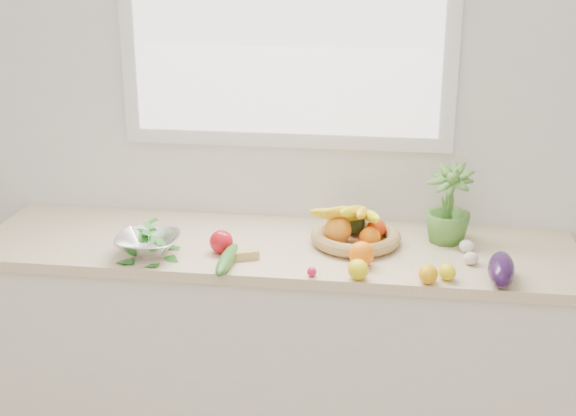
# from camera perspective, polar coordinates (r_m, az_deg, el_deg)

# --- Properties ---
(back_wall) EXTENTS (4.50, 0.02, 2.70)m
(back_wall) POSITION_cam_1_polar(r_m,az_deg,el_deg) (3.17, -0.09, 7.08)
(back_wall) COLOR white
(back_wall) RESTS_ON ground
(counter_cabinet) EXTENTS (2.20, 0.58, 0.86)m
(counter_cabinet) POSITION_cam_1_polar(r_m,az_deg,el_deg) (3.22, -0.84, -10.28)
(counter_cabinet) COLOR silver
(counter_cabinet) RESTS_ON ground
(countertop) EXTENTS (2.24, 0.62, 0.04)m
(countertop) POSITION_cam_1_polar(r_m,az_deg,el_deg) (3.03, -0.89, -2.87)
(countertop) COLOR beige
(countertop) RESTS_ON counter_cabinet
(window_frame) EXTENTS (1.30, 0.03, 1.10)m
(window_frame) POSITION_cam_1_polar(r_m,az_deg,el_deg) (3.09, -0.14, 14.28)
(window_frame) COLOR white
(window_frame) RESTS_ON back_wall
(window_pane) EXTENTS (1.18, 0.01, 0.98)m
(window_pane) POSITION_cam_1_polar(r_m,az_deg,el_deg) (3.07, -0.19, 14.25)
(window_pane) COLOR white
(window_pane) RESTS_ON window_frame
(orange_loose) EXTENTS (0.09, 0.09, 0.09)m
(orange_loose) POSITION_cam_1_polar(r_m,az_deg,el_deg) (2.82, 5.25, -3.27)
(orange_loose) COLOR orange
(orange_loose) RESTS_ON countertop
(lemon_a) EXTENTS (0.09, 0.10, 0.07)m
(lemon_a) POSITION_cam_1_polar(r_m,az_deg,el_deg) (2.72, 5.01, -4.38)
(lemon_a) COLOR yellow
(lemon_a) RESTS_ON countertop
(lemon_b) EXTENTS (0.07, 0.08, 0.07)m
(lemon_b) POSITION_cam_1_polar(r_m,az_deg,el_deg) (2.72, 9.93, -4.64)
(lemon_b) COLOR #F3A60D
(lemon_b) RESTS_ON countertop
(lemon_c) EXTENTS (0.08, 0.09, 0.06)m
(lemon_c) POSITION_cam_1_polar(r_m,az_deg,el_deg) (2.76, 11.24, -4.48)
(lemon_c) COLOR yellow
(lemon_c) RESTS_ON countertop
(apple) EXTENTS (0.11, 0.11, 0.09)m
(apple) POSITION_cam_1_polar(r_m,az_deg,el_deg) (2.93, -4.77, -2.40)
(apple) COLOR red
(apple) RESTS_ON countertop
(ginger) EXTENTS (0.11, 0.08, 0.03)m
(ginger) POSITION_cam_1_polar(r_m,az_deg,el_deg) (2.88, -3.12, -3.34)
(ginger) COLOR tan
(ginger) RESTS_ON countertop
(garlic_a) EXTENTS (0.06, 0.06, 0.05)m
(garlic_a) POSITION_cam_1_polar(r_m,az_deg,el_deg) (3.00, 12.58, -2.66)
(garlic_a) COLOR silver
(garlic_a) RESTS_ON countertop
(garlic_b) EXTENTS (0.05, 0.05, 0.04)m
(garlic_b) POSITION_cam_1_polar(r_m,az_deg,el_deg) (2.95, 14.80, -3.35)
(garlic_b) COLOR silver
(garlic_b) RESTS_ON countertop
(garlic_c) EXTENTS (0.07, 0.07, 0.05)m
(garlic_c) POSITION_cam_1_polar(r_m,az_deg,el_deg) (2.90, 12.86, -3.51)
(garlic_c) COLOR white
(garlic_c) RESTS_ON countertop
(eggplant) EXTENTS (0.11, 0.24, 0.09)m
(eggplant) POSITION_cam_1_polar(r_m,az_deg,el_deg) (2.77, 14.92, -4.23)
(eggplant) COLOR #270F39
(eggplant) RESTS_ON countertop
(cucumber) EXTENTS (0.06, 0.28, 0.05)m
(cucumber) POSITION_cam_1_polar(r_m,az_deg,el_deg) (2.82, -4.35, -3.66)
(cucumber) COLOR #2D5F1C
(cucumber) RESTS_ON countertop
(radish) EXTENTS (0.04, 0.04, 0.03)m
(radish) POSITION_cam_1_polar(r_m,az_deg,el_deg) (2.74, 1.70, -4.55)
(radish) COLOR #D61A4C
(radish) RESTS_ON countertop
(potted_herb) EXTENTS (0.22, 0.22, 0.31)m
(potted_herb) POSITION_cam_1_polar(r_m,az_deg,el_deg) (3.05, 11.33, 0.17)
(potted_herb) COLOR #477B2D
(potted_herb) RESTS_ON countertop
(fruit_basket) EXTENTS (0.44, 0.44, 0.18)m
(fruit_basket) POSITION_cam_1_polar(r_m,az_deg,el_deg) (3.00, 4.78, -1.67)
(fruit_basket) COLOR #B77751
(fruit_basket) RESTS_ON countertop
(colander_with_spinach) EXTENTS (0.24, 0.24, 0.12)m
(colander_with_spinach) POSITION_cam_1_polar(r_m,az_deg,el_deg) (2.93, -9.95, -2.20)
(colander_with_spinach) COLOR silver
(colander_with_spinach) RESTS_ON countertop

